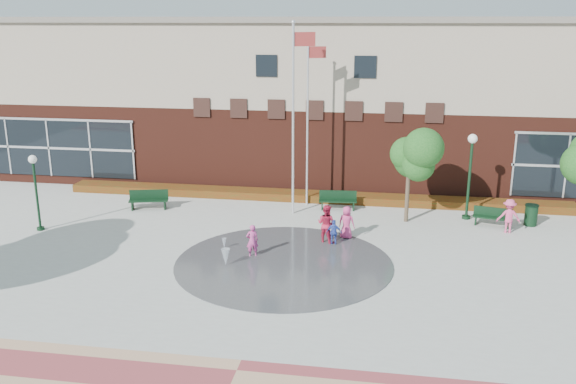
% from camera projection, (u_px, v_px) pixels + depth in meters
% --- Properties ---
extents(ground, '(120.00, 120.00, 0.00)m').
position_uv_depth(ground, '(269.00, 298.00, 20.62)').
color(ground, '#666056').
rests_on(ground, ground).
extents(plaza_concrete, '(46.00, 18.00, 0.01)m').
position_uv_depth(plaza_concrete, '(288.00, 254.00, 24.42)').
color(plaza_concrete, '#A8A8A0').
rests_on(plaza_concrete, ground).
extents(splash_pad, '(8.40, 8.40, 0.01)m').
position_uv_depth(splash_pad, '(284.00, 264.00, 23.47)').
color(splash_pad, '#383A3D').
rests_on(splash_pad, ground).
extents(library_building, '(44.40, 10.40, 9.20)m').
position_uv_depth(library_building, '(325.00, 97.00, 35.94)').
color(library_building, '#4C1F15').
rests_on(library_building, ground).
extents(flower_bed, '(26.00, 1.20, 0.40)m').
position_uv_depth(flower_bed, '(312.00, 201.00, 31.63)').
color(flower_bed, maroon).
rests_on(flower_bed, ground).
extents(flagpole_left, '(0.91, 0.44, 8.29)m').
position_uv_depth(flagpole_left, '(308.00, 114.00, 29.68)').
color(flagpole_left, silver).
rests_on(flagpole_left, ground).
extents(flagpole_right, '(1.05, 0.49, 9.04)m').
position_uv_depth(flagpole_right, '(294.00, 109.00, 28.17)').
color(flagpole_right, silver).
rests_on(flagpole_right, ground).
extents(lamp_left, '(0.36, 0.36, 3.43)m').
position_uv_depth(lamp_left, '(35.00, 184.00, 26.61)').
color(lamp_left, black).
rests_on(lamp_left, ground).
extents(lamp_right, '(0.43, 0.43, 4.06)m').
position_uv_depth(lamp_right, '(470.00, 167.00, 28.03)').
color(lamp_right, black).
rests_on(lamp_right, ground).
extents(bench_left, '(1.97, 0.98, 0.95)m').
position_uv_depth(bench_left, '(149.00, 203.00, 30.08)').
color(bench_left, black).
rests_on(bench_left, ground).
extents(bench_mid, '(1.88, 0.67, 0.93)m').
position_uv_depth(bench_mid, '(338.00, 204.00, 30.05)').
color(bench_mid, black).
rests_on(bench_mid, ground).
extents(bench_right, '(1.75, 0.84, 0.85)m').
position_uv_depth(bench_right, '(492.00, 221.00, 27.64)').
color(bench_right, black).
rests_on(bench_right, ground).
extents(trash_can, '(0.61, 0.61, 1.00)m').
position_uv_depth(trash_can, '(531.00, 215.00, 27.66)').
color(trash_can, black).
rests_on(trash_can, ground).
extents(tree_mid, '(2.68, 2.68, 4.53)m').
position_uv_depth(tree_mid, '(410.00, 152.00, 27.44)').
color(tree_mid, '#403124').
rests_on(tree_mid, ground).
extents(water_jet_a, '(0.34, 0.34, 0.66)m').
position_uv_depth(water_jet_a, '(226.00, 266.00, 23.24)').
color(water_jet_a, white).
rests_on(water_jet_a, ground).
extents(water_jet_b, '(0.19, 0.19, 0.44)m').
position_uv_depth(water_jet_b, '(224.00, 249.00, 24.96)').
color(water_jet_b, white).
rests_on(water_jet_b, ground).
extents(child_splash, '(0.57, 0.48, 1.33)m').
position_uv_depth(child_splash, '(252.00, 241.00, 24.02)').
color(child_splash, '#C23D87').
rests_on(child_splash, ground).
extents(adult_red, '(0.99, 0.89, 1.65)m').
position_uv_depth(adult_red, '(326.00, 224.00, 25.50)').
color(adult_red, '#BE2141').
rests_on(adult_red, ground).
extents(adult_pink, '(0.78, 0.59, 1.43)m').
position_uv_depth(adult_pink, '(347.00, 223.00, 26.00)').
color(adult_pink, '#CE3A77').
rests_on(adult_pink, ground).
extents(child_blue, '(0.65, 0.28, 1.11)m').
position_uv_depth(child_blue, '(334.00, 233.00, 25.27)').
color(child_blue, '#344EB3').
rests_on(child_blue, ground).
extents(person_bench, '(0.99, 0.57, 1.54)m').
position_uv_depth(person_bench, '(509.00, 216.00, 26.67)').
color(person_bench, '#DE4A7D').
rests_on(person_bench, ground).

